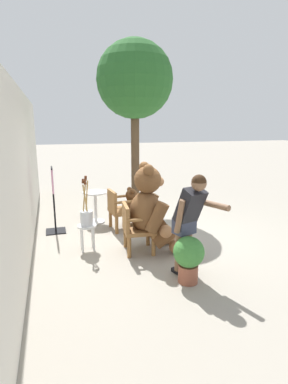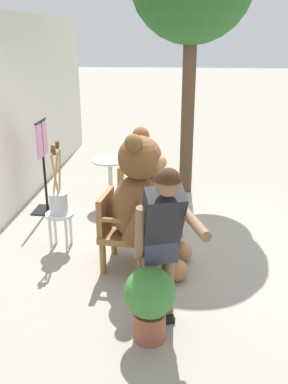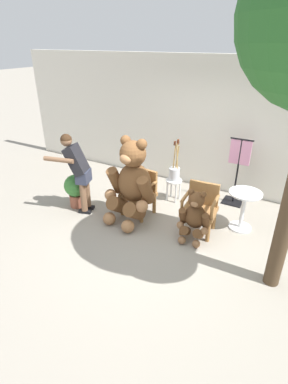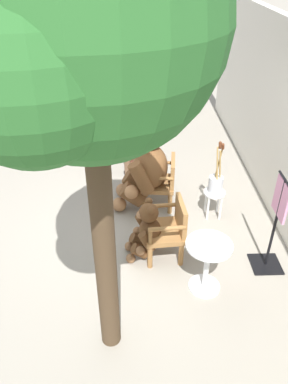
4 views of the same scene
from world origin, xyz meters
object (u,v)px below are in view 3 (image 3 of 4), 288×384
Objects in this scene: wooden_chair_right at (200,207)px; teddy_bear_large at (132,182)px; person_visitor at (78,168)px; clothing_display_stand at (237,170)px; white_stool at (174,184)px; round_side_table at (243,206)px; wooden_chair_left at (140,191)px; potted_plant at (76,188)px; brush_bucket at (174,172)px; teddy_bear_small at (195,216)px.

teddy_bear_large is (-1.22, -0.27, 0.31)m from wooden_chair_right.
person_visitor is 1.13× the size of clothing_display_stand.
white_stool is (-0.87, 0.80, -0.11)m from wooden_chair_right.
clothing_display_stand reaches higher than round_side_table.
round_side_table is (0.63, 0.43, -0.01)m from wooden_chair_right.
teddy_bear_large is at bearing -93.37° from wooden_chair_left.
round_side_table is (2.89, 0.93, -0.47)m from person_visitor.
white_stool is at bearing 137.41° from wooden_chair_right.
white_stool is 0.68× the size of potted_plant.
wooden_chair_right is 1.19m from brush_bucket.
round_side_table is at bearing 15.43° from potted_plant.
wooden_chair_left is 0.41m from teddy_bear_large.
person_visitor reaches higher than wooden_chair_right.
round_side_table is at bearing -13.96° from brush_bucket.
clothing_display_stand is at bearing 36.12° from person_visitor.
teddy_bear_small is at bearing 3.16° from potted_plant.
wooden_chair_left is 0.96× the size of teddy_bear_small.
potted_plant is 0.50× the size of clothing_display_stand.
person_visitor is (-1.03, -0.24, 0.15)m from teddy_bear_large.
wooden_chair_right is 0.55× the size of teddy_bear_large.
teddy_bear_large is 1.76× the size of teddy_bear_small.
teddy_bear_large is (-0.02, -0.27, 0.31)m from wooden_chair_left.
potted_plant is (-1.58, -1.22, 0.04)m from white_stool.
round_side_table is (1.86, 0.69, -0.32)m from teddy_bear_large.
white_stool is (0.34, 0.80, -0.11)m from wooden_chair_left.
white_stool is 1.30m from clothing_display_stand.
potted_plant is at bearing -142.29° from brush_bucket.
brush_bucket reaches higher than round_side_table.
wooden_chair_left is at bearing -179.99° from wooden_chair_right.
wooden_chair_left is at bearing -113.13° from white_stool.
potted_plant is (-3.08, -0.85, -0.05)m from round_side_table.
wooden_chair_left is 1.31m from potted_plant.
wooden_chair_left is 1.26× the size of potted_plant.
brush_bucket reaches higher than white_stool.
person_visitor reaches higher than round_side_table.
white_stool is at bearing 66.87° from wooden_chair_left.
teddy_bear_small is (0.01, -0.29, -0.03)m from wooden_chair_right.
clothing_display_stand reaches higher than potted_plant.
person_visitor is at bearing -154.03° from wooden_chair_left.
brush_bucket is at bearing 71.36° from teddy_bear_large.
brush_bucket is (-0.86, 0.80, 0.17)m from wooden_chair_right.
brush_bucket is 1.22× the size of round_side_table.
person_visitor is (-1.05, -0.51, 0.45)m from wooden_chair_left.
wooden_chair_right reaches higher than white_stool.
brush_bucket is at bearing -154.86° from clothing_display_stand.
wooden_chair_right is at bearing 91.91° from teddy_bear_small.
clothing_display_stand is at bearing 25.12° from white_stool.
potted_plant is (-1.58, -1.22, -0.24)m from brush_bucket.
potted_plant is at bearing -164.57° from round_side_table.
brush_bucket is at bearing 128.82° from teddy_bear_small.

